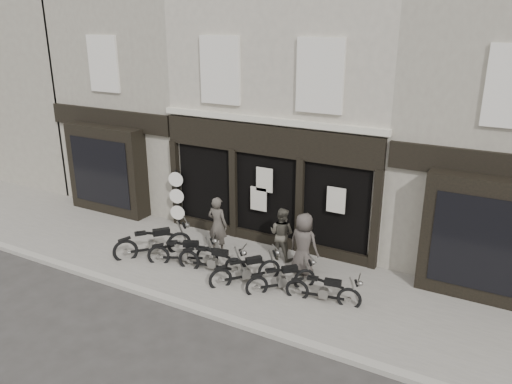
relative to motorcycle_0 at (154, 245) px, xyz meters
The scene contains 16 objects.
ground_plane 2.64m from the motorcycle_0, 11.61° to the right, with size 90.00×90.00×0.00m, color #2D2B28.
pavement 2.60m from the motorcycle_0, ahead, with size 30.00×4.20×0.12m, color slate.
kerb 3.13m from the motorcycle_0, 34.84° to the right, with size 30.00×0.25×0.13m, color gray.
central_building 7.01m from the motorcycle_0, 64.84° to the left, with size 7.30×6.22×8.34m.
neighbour_left 7.50m from the motorcycle_0, 125.29° to the left, with size 5.60×6.73×8.34m.
filler_left 13.64m from the motorcycle_0, 155.38° to the left, with size 11.00×6.00×8.20m, color gray.
motorcycle_0 is the anchor object (origin of this frame).
motorcycle_1 1.12m from the motorcycle_0, ahead, with size 1.92×1.17×1.00m.
motorcycle_2 2.14m from the motorcycle_0, ahead, with size 2.09×0.66×1.00m.
motorcycle_3 3.24m from the motorcycle_0, ahead, with size 1.51×1.69×0.98m.
motorcycle_4 4.27m from the motorcycle_0, ahead, with size 1.51×1.54×0.93m.
motorcycle_5 5.45m from the motorcycle_0, ahead, with size 1.93×0.63×0.93m.
man_left 2.01m from the motorcycle_0, 34.79° to the left, with size 0.65×0.42×1.77m, color #443E38.
man_centre 3.86m from the motorcycle_0, 25.23° to the left, with size 0.77×0.60×1.59m, color #474339.
man_right 4.57m from the motorcycle_0, 14.19° to the left, with size 0.87×0.57×1.78m, color #413B36.
advert_sign_post 2.38m from the motorcycle_0, 108.69° to the left, with size 0.50×0.33×2.11m.
Camera 1 is at (6.69, -9.92, 6.86)m, focal length 35.00 mm.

